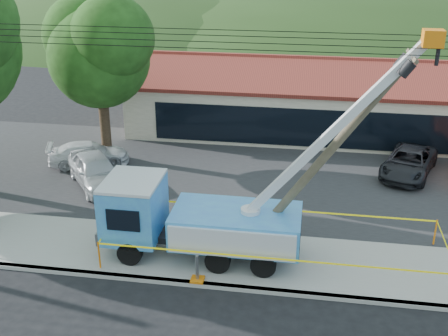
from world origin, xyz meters
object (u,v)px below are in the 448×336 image
car_silver (97,187)px  leaning_pole (335,145)px  utility_truck (197,217)px  car_white (90,166)px  car_dark (407,176)px

car_silver → leaning_pole: bearing=-62.4°
car_silver → utility_truck: bearing=-78.8°
utility_truck → car_silver: (-6.22, 5.52, -1.77)m
car_white → car_silver: bearing=-170.8°
leaning_pole → car_dark: bearing=65.0°
car_silver → car_white: size_ratio=1.11×
leaning_pole → car_silver: 13.23m
utility_truck → car_white: size_ratio=2.71×
car_silver → car_dark: car_silver is taller
car_dark → car_silver: bearing=-146.4°
car_silver → car_white: car_silver is taller
leaning_pole → car_silver: leaning_pole is taller
leaning_pole → car_silver: size_ratio=1.87×
car_silver → car_dark: 15.84m
utility_truck → car_silver: bearing=138.4°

